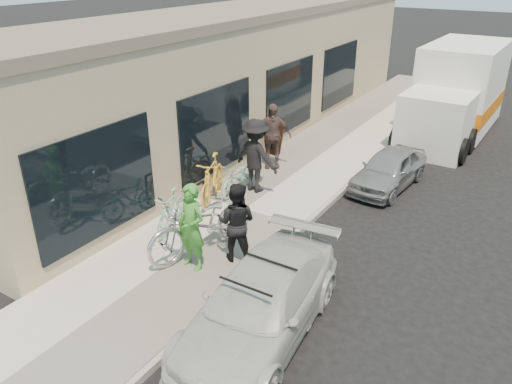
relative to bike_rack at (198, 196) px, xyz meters
The scene contains 17 objects.
ground 3.59m from the bike_rack, 38.38° to the right, with size 120.00×120.00×0.00m, color black.
sidewalk 1.24m from the bike_rack, 46.04° to the left, with size 3.00×34.00×0.15m, color beige.
curb 2.52m from the bike_rack, 19.06° to the left, with size 0.12×34.00×0.13m, color #9E9790.
storefront 6.47m from the bike_rack, 113.06° to the left, with size 3.60×20.00×4.22m.
bike_rack is the anchor object (origin of this frame).
sandwich_board 4.44m from the bike_rack, 98.00° to the left, with size 0.75×0.75×1.02m.
sedan_white 4.19m from the bike_rack, 38.28° to the right, with size 2.03×4.19×1.22m.
sedan_silver 5.27m from the bike_rack, 52.87° to the left, with size 1.22×3.02×1.03m, color gray.
moving_truck 10.59m from the bike_rack, 70.17° to the left, with size 2.45×6.18×3.01m.
tandem_bike 1.70m from the bike_rack, 49.12° to the right, with size 0.88×2.52×1.32m, color silver.
woman_rider 2.22m from the bike_rack, 54.67° to the right, with size 0.63×0.42×1.74m, color #3D8F2F.
man_standing 2.16m from the bike_rack, 31.04° to the right, with size 0.80×0.62×1.64m, color black.
cruiser_bike_a 0.86m from the bike_rack, 94.88° to the right, with size 0.42×1.49×0.89m, color #8CD1BC.
cruiser_bike_b 1.57m from the bike_rack, 86.53° to the left, with size 0.54×1.54×0.81m, color #8CD1BC.
cruiser_bike_c 0.86m from the bike_rack, 102.83° to the left, with size 0.53×1.86×1.12m, color gold.
bystander_a 1.97m from the bike_rack, 76.66° to the left, with size 1.23×0.71×1.91m, color black.
bystander_b 3.51m from the bike_rack, 90.51° to the left, with size 1.09×0.45×1.86m, color brown.
Camera 1 is at (3.87, -5.95, 5.64)m, focal length 35.00 mm.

